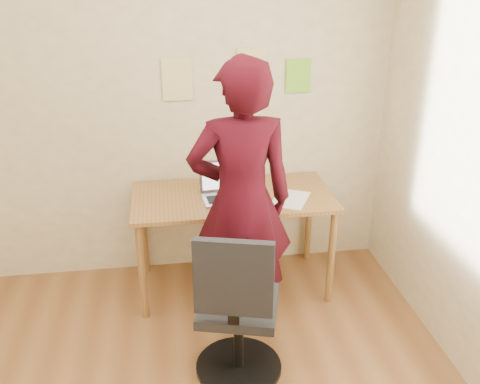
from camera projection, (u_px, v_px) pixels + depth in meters
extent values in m
cube|color=beige|center=(149.00, 99.00, 3.78)|extent=(3.50, 0.04, 2.70)
cube|color=olive|center=(233.00, 197.00, 3.75)|extent=(1.40, 0.70, 0.03)
cylinder|color=olive|center=(142.00, 272.00, 3.54)|extent=(0.05, 0.05, 0.71)
cylinder|color=olive|center=(331.00, 257.00, 3.71)|extent=(0.05, 0.05, 0.71)
cylinder|color=olive|center=(144.00, 230.00, 4.08)|extent=(0.05, 0.05, 0.71)
cylinder|color=olive|center=(309.00, 219.00, 4.26)|extent=(0.05, 0.05, 0.71)
cube|color=#B5B5BD|center=(227.00, 199.00, 3.67)|extent=(0.35, 0.26, 0.01)
cube|color=black|center=(227.00, 198.00, 3.67)|extent=(0.28, 0.15, 0.00)
cube|color=#B5B5BD|center=(222.00, 175.00, 3.75)|extent=(0.33, 0.10, 0.22)
cube|color=white|center=(222.00, 175.00, 3.75)|extent=(0.29, 0.08, 0.18)
cube|color=white|center=(290.00, 199.00, 3.68)|extent=(0.34, 0.38, 0.00)
cube|color=black|center=(264.00, 204.00, 3.60)|extent=(0.08, 0.12, 0.01)
cube|color=#3F4C59|center=(264.00, 203.00, 3.60)|extent=(0.07, 0.10, 0.00)
cube|color=#E1CC86|center=(177.00, 79.00, 3.72)|extent=(0.21, 0.00, 0.30)
cube|color=#E1CC86|center=(252.00, 69.00, 3.77)|extent=(0.21, 0.00, 0.30)
cube|color=#7ACE2E|center=(298.00, 76.00, 3.84)|extent=(0.18, 0.00, 0.24)
cube|color=black|center=(239.00, 306.00, 3.03)|extent=(0.53, 0.53, 0.06)
cube|color=black|center=(234.00, 278.00, 2.72)|extent=(0.41, 0.16, 0.43)
cube|color=black|center=(234.00, 314.00, 2.81)|extent=(0.07, 0.05, 0.12)
cylinder|color=black|center=(239.00, 339.00, 3.12)|extent=(0.06, 0.06, 0.43)
cylinder|color=black|center=(239.00, 366.00, 3.21)|extent=(0.51, 0.51, 0.03)
imported|color=#340710|center=(241.00, 202.00, 3.26)|extent=(0.66, 0.44, 1.79)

